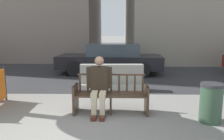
# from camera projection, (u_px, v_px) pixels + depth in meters

# --- Properties ---
(ground_plane) EXTENTS (200.00, 200.00, 0.00)m
(ground_plane) POSITION_uv_depth(u_px,v_px,m) (75.00, 136.00, 3.95)
(ground_plane) COLOR gray
(street_asphalt) EXTENTS (120.00, 12.00, 0.01)m
(street_asphalt) POSITION_uv_depth(u_px,v_px,m) (103.00, 65.00, 12.52)
(street_asphalt) COLOR #333335
(street_asphalt) RESTS_ON ground
(street_bench) EXTENTS (1.70, 0.55, 0.88)m
(street_bench) POSITION_uv_depth(u_px,v_px,m) (111.00, 96.00, 5.04)
(street_bench) COLOR #473323
(street_bench) RESTS_ON ground
(seated_person) EXTENTS (0.58, 0.72, 1.31)m
(seated_person) POSITION_uv_depth(u_px,v_px,m) (99.00, 84.00, 4.94)
(seated_person) COLOR #2D2319
(seated_person) RESTS_ON ground
(jersey_barrier_centre) EXTENTS (2.02, 0.74, 0.84)m
(jersey_barrier_centre) POSITION_uv_depth(u_px,v_px,m) (112.00, 80.00, 7.02)
(jersey_barrier_centre) COLOR gray
(jersey_barrier_centre) RESTS_ON ground
(car_sedan_mid) EXTENTS (4.69, 2.06, 1.36)m
(car_sedan_mid) POSITION_uv_depth(u_px,v_px,m) (111.00, 59.00, 9.82)
(car_sedan_mid) COLOR black
(car_sedan_mid) RESTS_ON ground
(trash_bin) EXTENTS (0.46, 0.46, 0.82)m
(trash_bin) POSITION_uv_depth(u_px,v_px,m) (211.00, 103.00, 4.50)
(trash_bin) COLOR #334C38
(trash_bin) RESTS_ON ground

